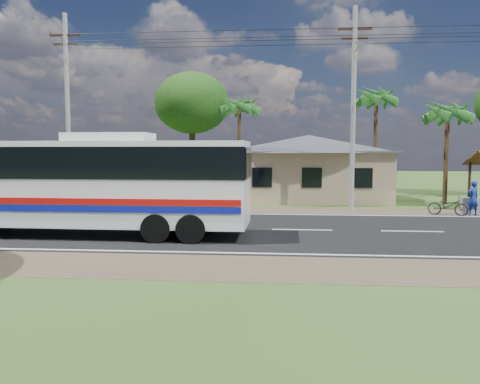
# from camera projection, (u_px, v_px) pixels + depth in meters

# --- Properties ---
(ground) EXTENTS (120.00, 120.00, 0.00)m
(ground) POSITION_uv_depth(u_px,v_px,m) (302.00, 230.00, 19.54)
(ground) COLOR #2C4D1B
(ground) RESTS_ON ground
(road) EXTENTS (120.00, 16.00, 0.03)m
(road) POSITION_uv_depth(u_px,v_px,m) (302.00, 230.00, 19.53)
(road) COLOR black
(road) RESTS_ON ground
(house) EXTENTS (12.40, 10.00, 5.00)m
(house) POSITION_uv_depth(u_px,v_px,m) (308.00, 161.00, 32.12)
(house) COLOR tan
(house) RESTS_ON ground
(utility_poles) EXTENTS (32.80, 2.22, 11.00)m
(utility_poles) POSITION_uv_depth(u_px,v_px,m) (347.00, 105.00, 25.25)
(utility_poles) COLOR #9E9E99
(utility_poles) RESTS_ON ground
(palm_near) EXTENTS (2.80, 2.80, 6.70)m
(palm_near) POSITION_uv_depth(u_px,v_px,m) (448.00, 112.00, 29.16)
(palm_near) COLOR #47301E
(palm_near) RESTS_ON ground
(palm_mid) EXTENTS (2.80, 2.80, 8.20)m
(palm_mid) POSITION_uv_depth(u_px,v_px,m) (376.00, 98.00, 33.79)
(palm_mid) COLOR #47301E
(palm_mid) RESTS_ON ground
(palm_far) EXTENTS (2.80, 2.80, 7.70)m
(palm_far) POSITION_uv_depth(u_px,v_px,m) (239.00, 106.00, 35.17)
(palm_far) COLOR #47301E
(palm_far) RESTS_ON ground
(tree_behind_house) EXTENTS (6.00, 6.00, 9.61)m
(tree_behind_house) POSITION_uv_depth(u_px,v_px,m) (192.00, 103.00, 37.46)
(tree_behind_house) COLOR #47301E
(tree_behind_house) RESTS_ON ground
(coach_bus) EXTENTS (12.90, 2.97, 3.99)m
(coach_bus) POSITION_uv_depth(u_px,v_px,m) (84.00, 177.00, 18.14)
(coach_bus) COLOR silver
(coach_bus) RESTS_ON ground
(motorcycle) EXTENTS (2.03, 1.31, 1.01)m
(motorcycle) POSITION_uv_depth(u_px,v_px,m) (448.00, 206.00, 24.02)
(motorcycle) COLOR black
(motorcycle) RESTS_ON ground
(person) EXTENTS (0.77, 0.64, 1.80)m
(person) POSITION_uv_depth(u_px,v_px,m) (473.00, 198.00, 23.91)
(person) COLOR navy
(person) RESTS_ON ground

